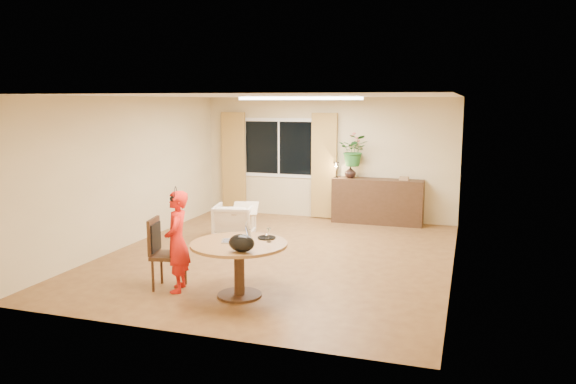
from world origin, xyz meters
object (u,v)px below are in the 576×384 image
object	(u,v)px
dining_table	(239,254)
child	(177,241)
sideboard	(377,201)
dining_chair	(169,254)
armchair	(234,222)

from	to	relation	value
dining_table	child	world-z (taller)	child
dining_table	sideboard	xyz separation A→B (m)	(1.00, 4.97, -0.10)
child	sideboard	xyz separation A→B (m)	(1.87, 5.02, -0.21)
dining_table	dining_chair	xyz separation A→B (m)	(-1.03, 0.00, -0.08)
dining_table	child	size ratio (longest dim) A/B	0.93
dining_table	armchair	xyz separation A→B (m)	(-1.29, 2.82, -0.24)
dining_chair	sideboard	world-z (taller)	dining_chair
dining_chair	dining_table	bearing A→B (deg)	-11.48
dining_chair	child	distance (m)	0.26
child	sideboard	size ratio (longest dim) A/B	0.73
dining_chair	armchair	world-z (taller)	dining_chair
armchair	dining_chair	bearing A→B (deg)	84.00
dining_chair	armchair	xyz separation A→B (m)	(-0.26, 2.81, -0.16)
armchair	child	bearing A→B (deg)	87.09
dining_chair	child	size ratio (longest dim) A/B	0.71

